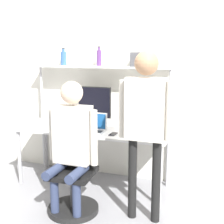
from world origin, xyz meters
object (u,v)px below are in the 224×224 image
at_px(office_chair, 74,186).
at_px(person_standing, 145,115).
at_px(laptop, 95,126).
at_px(cell_phone, 113,134).
at_px(storage_box, 140,59).
at_px(person_seated, 71,137).
at_px(monitor, 94,105).
at_px(bottle_purple, 99,58).
at_px(bottle_blue, 64,58).

xyz_separation_m(office_chair, person_standing, (0.77, 0.08, 0.85)).
xyz_separation_m(laptop, cell_phone, (0.28, -0.09, -0.06)).
distance_m(laptop, storage_box, 1.02).
bearing_deg(cell_phone, person_standing, -41.45).
bearing_deg(laptop, person_seated, -89.24).
xyz_separation_m(monitor, person_standing, (0.92, -0.86, 0.10)).
relative_size(monitor, office_chair, 0.56).
distance_m(laptop, person_standing, 0.99).
height_order(bottle_purple, bottle_blue, bottle_purple).
distance_m(cell_phone, person_standing, 0.76).
bearing_deg(person_seated, cell_phone, 64.58).
xyz_separation_m(monitor, laptop, (0.14, -0.33, -0.21)).
xyz_separation_m(monitor, cell_phone, (0.42, -0.42, -0.26)).
relative_size(person_standing, bottle_purple, 6.90).
relative_size(office_chair, person_seated, 0.64).
bearing_deg(office_chair, monitor, 98.97).
bearing_deg(cell_phone, person_seated, -115.42).
height_order(office_chair, bottle_blue, bottle_blue).
height_order(monitor, cell_phone, monitor).
bearing_deg(bottle_purple, laptop, -76.94).
relative_size(cell_phone, bottle_blue, 0.64).
distance_m(monitor, person_seated, 1.01).
relative_size(monitor, storage_box, 2.31).
distance_m(office_chair, person_seated, 0.57).
height_order(person_seated, person_standing, person_standing).
relative_size(bottle_purple, bottle_blue, 1.09).
bearing_deg(cell_phone, storage_box, 66.68).
bearing_deg(storage_box, person_seated, -114.48).
bearing_deg(bottle_purple, bottle_blue, -180.00).
relative_size(monitor, person_seated, 0.36).
relative_size(cell_phone, person_seated, 0.10).
relative_size(laptop, person_seated, 0.20).
relative_size(laptop, office_chair, 0.31).
bearing_deg(storage_box, person_standing, -71.36).
bearing_deg(office_chair, cell_phone, 62.50).
height_order(monitor, bottle_blue, bottle_blue).
bearing_deg(bottle_purple, office_chair, -84.68).
bearing_deg(cell_phone, laptop, 161.66).
xyz_separation_m(cell_phone, person_seated, (-0.27, -0.56, 0.09)).
relative_size(laptop, bottle_blue, 1.23).
bearing_deg(person_seated, bottle_blue, 121.37).
bearing_deg(laptop, bottle_purple, 103.06).
bearing_deg(monitor, bottle_blue, 174.99).
xyz_separation_m(cell_phone, bottle_blue, (-0.89, 0.46, 0.89)).
distance_m(office_chair, bottle_blue, 1.80).
bearing_deg(laptop, monitor, 113.55).
bearing_deg(laptop, storage_box, 37.74).
height_order(office_chair, bottle_purple, bottle_purple).
xyz_separation_m(monitor, storage_box, (0.62, 0.04, 0.61)).
distance_m(person_seated, bottle_purple, 1.31).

